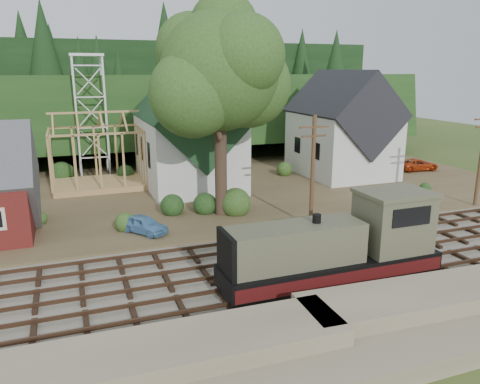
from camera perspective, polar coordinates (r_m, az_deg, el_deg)
name	(u,v)px	position (r m, az deg, el deg)	size (l,w,h in m)	color
ground	(243,274)	(26.13, 0.42, -9.93)	(140.00, 140.00, 0.00)	#384C1E
embankment	(322,361)	(19.43, 9.91, -19.61)	(64.00, 5.00, 1.60)	#7F7259
railroad_bed	(243,272)	(26.09, 0.42, -9.77)	(64.00, 11.00, 0.16)	#726B5B
village_flat	(172,193)	(42.46, -8.23, -0.12)	(64.00, 26.00, 0.30)	brown
hillside	(134,152)	(65.66, -12.75, 4.77)	(70.00, 28.00, 8.00)	#1E3F19
ridge	(121,137)	(81.38, -14.33, 6.53)	(80.00, 20.00, 12.00)	black
church	(188,134)	(43.54, -6.36, 7.06)	(8.40, 15.17, 13.00)	silver
farmhouse	(342,131)	(49.33, 12.33, 7.33)	(8.40, 10.80, 10.60)	silver
timber_frame	(97,156)	(44.92, -17.00, 4.27)	(8.20, 6.20, 6.99)	tan
lattice_tower	(88,79)	(50.27, -18.06, 13.01)	(3.20, 3.20, 12.12)	silver
big_tree	(222,79)	(33.99, -2.24, 13.55)	(10.90, 8.40, 14.70)	#38281E
telegraph_pole_near	(313,171)	(32.15, 8.85, 2.59)	(2.20, 0.28, 8.00)	#4C331E
locomotive	(340,248)	(24.58, 12.04, -6.68)	(11.52, 2.88, 4.62)	black
car_blue	(144,224)	(31.91, -11.66, -3.86)	(1.42, 3.53, 1.20)	#619DD0
car_red	(418,165)	(54.30, 20.86, 3.13)	(2.06, 4.47, 1.24)	#B6340E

